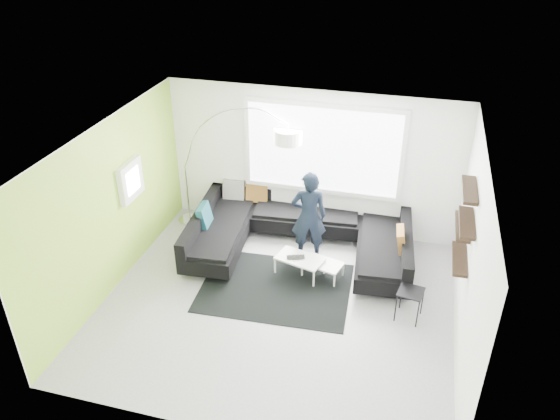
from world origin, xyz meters
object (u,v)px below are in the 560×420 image
object	(u,v)px
sectional_sofa	(301,235)
side_table	(409,304)
coffee_table	(311,267)
person	(309,216)
laptop	(296,259)
arc_lamp	(185,166)

from	to	relation	value
sectional_sofa	side_table	size ratio (longest dim) A/B	8.00
coffee_table	side_table	size ratio (longest dim) A/B	2.01
coffee_table	side_table	xyz separation A→B (m)	(1.69, -0.68, 0.09)
person	coffee_table	bearing A→B (deg)	93.76
side_table	laptop	distance (m)	2.04
coffee_table	laptop	world-z (taller)	laptop
arc_lamp	coffee_table	bearing A→B (deg)	-28.99
coffee_table	side_table	distance (m)	1.82
coffee_table	arc_lamp	size ratio (longest dim) A/B	0.42
arc_lamp	laptop	size ratio (longest dim) A/B	6.83
coffee_table	sectional_sofa	bearing A→B (deg)	133.15
side_table	laptop	xyz separation A→B (m)	(-1.94, 0.60, 0.09)
coffee_table	arc_lamp	distance (m)	3.17
person	sectional_sofa	bearing A→B (deg)	-43.15
sectional_sofa	laptop	distance (m)	0.71
laptop	sectional_sofa	bearing A→B (deg)	78.22
sectional_sofa	person	bearing A→B (deg)	-33.76
sectional_sofa	person	world-z (taller)	person
coffee_table	person	bearing A→B (deg)	123.18
sectional_sofa	coffee_table	size ratio (longest dim) A/B	3.99
person	arc_lamp	bearing A→B (deg)	-27.78
sectional_sofa	side_table	bearing A→B (deg)	-37.73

